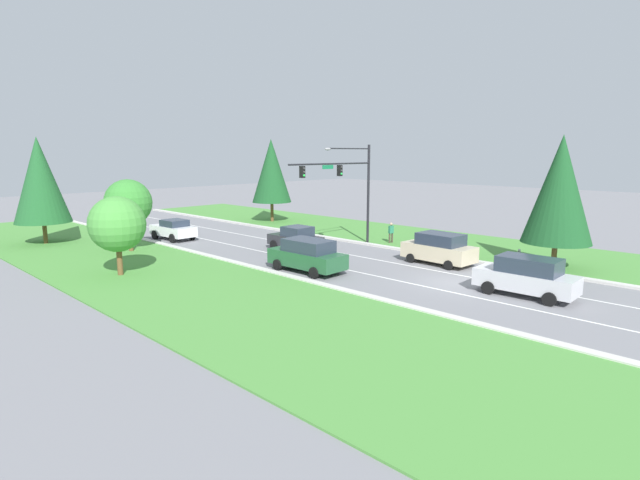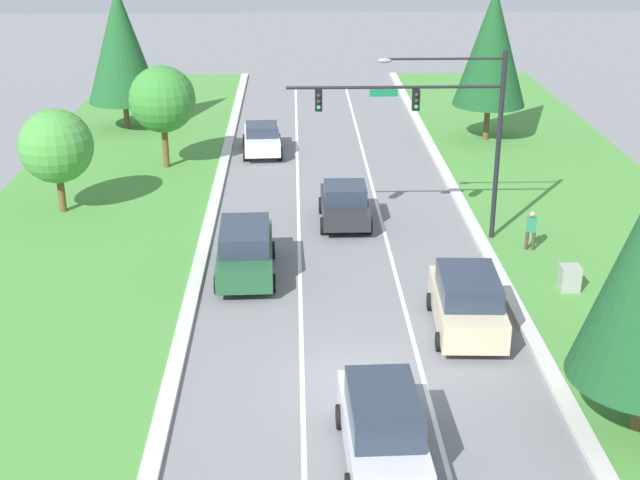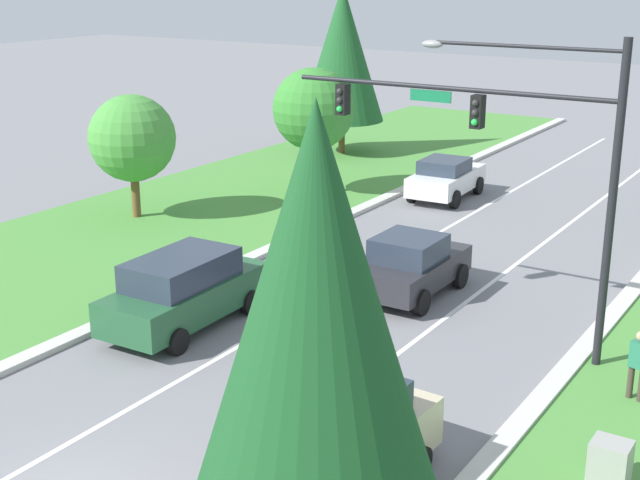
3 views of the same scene
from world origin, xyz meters
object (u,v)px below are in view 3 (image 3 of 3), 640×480
Objects in this scene: oak_far_left_tree at (313,109)px; charcoal_sedan at (411,265)px; white_sedan at (446,178)px; oak_near_left_tree at (132,138)px; conifer_near_right_tree at (316,452)px; pedestrian at (638,363)px; traffic_signal_mast at (511,142)px; utility_cabinet at (609,467)px; forest_suv at (184,290)px; conifer_mid_left_tree at (342,53)px; champagne_suv at (331,444)px.

charcoal_sedan is at bearing -43.52° from oak_far_left_tree.
oak_far_left_tree reaches higher than white_sedan.
oak_far_left_tree reaches higher than oak_near_left_tree.
pedestrian is at bearing 88.78° from conifer_near_right_tree.
conifer_near_right_tree is (-0.27, -12.54, 4.01)m from pedestrian.
conifer_near_right_tree reaches higher than pedestrian.
conifer_near_right_tree reaches higher than oak_near_left_tree.
utility_cabinet is at bearing -51.24° from traffic_signal_mast.
traffic_signal_mast is 14.33m from conifer_near_right_tree.
oak_near_left_tree reaches higher than utility_cabinet.
forest_suv is 15.70m from conifer_near_right_tree.
white_sedan is 12.65m from oak_near_left_tree.
oak_far_left_tree is (-8.71, 8.27, 2.68)m from charcoal_sedan.
conifer_near_right_tree is 28.79m from oak_far_left_tree.
pedestrian is at bearing -45.18° from conifer_mid_left_tree.
oak_far_left_tree is at bearing 126.48° from champagne_suv.
pedestrian is at bearing -14.40° from oak_near_left_tree.
champagne_suv is 5.08m from utility_cabinet.
oak_near_left_tree is at bearing 156.21° from utility_cabinet.
charcoal_sedan reaches higher than pedestrian.
champagne_suv reaches higher than charcoal_sedan.
traffic_signal_mast is at bearing -49.19° from conifer_mid_left_tree.
charcoal_sedan is at bearing -7.85° from oak_near_left_tree.
charcoal_sedan is 2.46× the size of pedestrian.
oak_near_left_tree is (-12.45, 1.72, 2.16)m from charcoal_sedan.
oak_far_left_tree is (-4.71, 13.57, 2.57)m from forest_suv.
traffic_signal_mast is 5.81m from pedestrian.
charcoal_sedan is 11.42m from white_sedan.
pedestrian is at bearing -36.10° from oak_far_left_tree.
champagne_suv is 7.60m from pedestrian.
oak_far_left_tree is (3.74, 6.55, 0.52)m from oak_near_left_tree.
champagne_suv reaches higher than forest_suv.
charcoal_sedan is 0.89× the size of oak_near_left_tree.
forest_suv is 0.95× the size of oak_far_left_tree.
forest_suv is at bearing -69.36° from conifer_mid_left_tree.
utility_cabinet is 22.12m from oak_near_left_tree.
traffic_signal_mast is 1.80× the size of champagne_suv.
utility_cabinet is (4.23, 2.78, -0.51)m from champagne_suv.
champagne_suv is 21.92m from white_sedan.
white_sedan is at bearing 120.09° from traffic_signal_mast.
conifer_mid_left_tree is (0.42, 14.31, 1.98)m from oak_near_left_tree.
charcoal_sedan is 4.10× the size of utility_cabinet.
champagne_suv reaches higher than white_sedan.
forest_suv is at bearing -126.73° from charcoal_sedan.
white_sedan is at bearing 112.09° from conifer_near_right_tree.
forest_suv is at bearing -155.96° from traffic_signal_mast.
champagne_suv is at bearing 120.51° from conifer_near_right_tree.
traffic_signal_mast is 16.50m from oak_near_left_tree.
conifer_mid_left_tree is at bearing 144.25° from white_sedan.
traffic_signal_mast is at bearing -39.98° from oak_far_left_tree.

